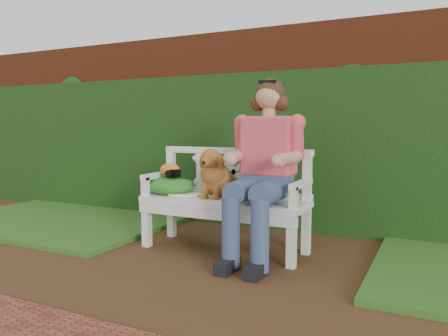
% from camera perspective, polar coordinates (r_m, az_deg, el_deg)
% --- Properties ---
extents(ground, '(60.00, 60.00, 0.00)m').
position_cam_1_polar(ground, '(3.40, -2.20, -13.78)').
color(ground, '#492D18').
extents(brick_wall, '(10.00, 0.30, 2.20)m').
position_cam_1_polar(brick_wall, '(4.96, 8.35, 5.19)').
color(brick_wall, maroon).
rests_on(brick_wall, ground).
extents(ivy_hedge, '(10.00, 0.18, 1.70)m').
position_cam_1_polar(ivy_hedge, '(4.76, 7.49, 2.18)').
color(ivy_hedge, '#2B5A1D').
rests_on(ivy_hedge, ground).
extents(grass_left, '(2.60, 2.00, 0.05)m').
position_cam_1_polar(grass_left, '(5.53, -19.97, -6.27)').
color(grass_left, '#275C18').
rests_on(grass_left, ground).
extents(garden_bench, '(1.65, 0.80, 0.48)m').
position_cam_1_polar(garden_bench, '(3.97, 0.00, -7.34)').
color(garden_bench, white).
rests_on(garden_bench, ground).
extents(seated_woman, '(0.92, 1.05, 1.56)m').
position_cam_1_polar(seated_woman, '(3.71, 5.53, 0.18)').
color(seated_woman, '#CA3240').
rests_on(seated_woman, ground).
extents(dog, '(0.36, 0.45, 0.45)m').
position_cam_1_polar(dog, '(3.94, -1.02, -0.58)').
color(dog, '#AF5A2D').
rests_on(dog, garden_bench).
extents(tennis_racket, '(0.63, 0.30, 0.03)m').
position_cam_1_polar(tennis_racket, '(4.08, -5.64, -3.37)').
color(tennis_racket, white).
rests_on(tennis_racket, garden_bench).
extents(green_bag, '(0.49, 0.38, 0.16)m').
position_cam_1_polar(green_bag, '(4.17, -7.10, -2.27)').
color(green_bag, green).
rests_on(green_bag, garden_bench).
extents(camera_item, '(0.12, 0.10, 0.08)m').
position_cam_1_polar(camera_item, '(4.13, -6.65, -0.66)').
color(camera_item, black).
rests_on(camera_item, green_bag).
extents(baseball_glove, '(0.22, 0.17, 0.13)m').
position_cam_1_polar(baseball_glove, '(4.18, -7.05, -0.24)').
color(baseball_glove, orange).
rests_on(baseball_glove, green_bag).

